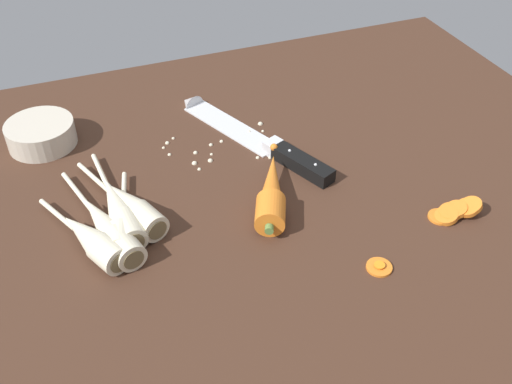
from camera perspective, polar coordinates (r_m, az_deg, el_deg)
ground_plane at (r=89.95cm, az=-0.46°, el=-0.96°), size 120.00×90.00×4.00cm
chefs_knife at (r=99.65cm, az=-0.78°, el=5.53°), size 16.75×33.23×4.18cm
whole_carrot at (r=85.43cm, az=1.48°, el=0.04°), size 10.27×18.49×4.20cm
parsnip_front at (r=82.41cm, az=-14.01°, el=-3.28°), size 8.34×23.02×4.00cm
parsnip_mid_left at (r=84.85cm, az=-12.99°, el=-1.60°), size 5.05×22.84×4.00cm
parsnip_mid_right at (r=82.82cm, az=-12.72°, el=-2.76°), size 6.25×17.58×4.00cm
parsnip_back at (r=85.16cm, az=-12.04°, el=-1.25°), size 9.82×20.67×4.00cm
parsnip_outer at (r=81.18cm, az=-15.46°, el=-4.39°), size 10.23×18.08×4.00cm
carrot_slice_stack at (r=88.48cm, az=18.49°, el=-1.76°), size 7.59×4.05×2.87cm
carrot_slice_stray_near at (r=78.73cm, az=11.72°, el=-6.97°), size 3.37×3.37×0.70cm
prep_bowl at (r=103.42cm, az=-19.91°, el=5.32°), size 11.00×11.00×4.00cm
mince_crumbs at (r=97.86cm, az=-3.77°, el=4.51°), size 18.06×11.42×0.86cm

